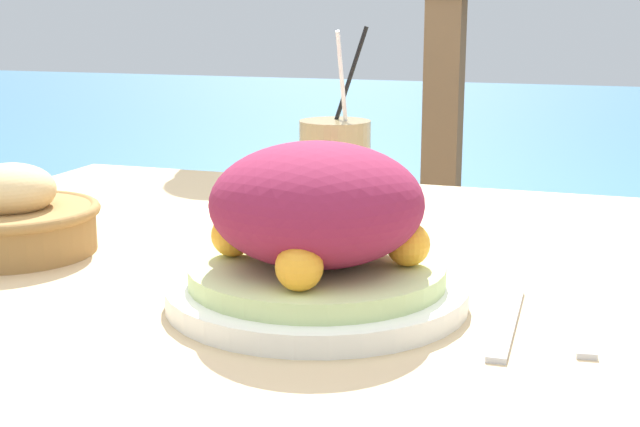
{
  "coord_description": "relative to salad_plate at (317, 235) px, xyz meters",
  "views": [
    {
      "loc": [
        0.32,
        -0.83,
        1.01
      ],
      "look_at": [
        0.05,
        0.0,
        0.8
      ],
      "focal_mm": 50.0,
      "sensor_mm": 36.0,
      "label": 1
    }
  ],
  "objects": [
    {
      "name": "drink_glass",
      "position": [
        -0.06,
        0.25,
        0.0
      ],
      "size": [
        0.08,
        0.08,
        0.24
      ],
      "color": "tan",
      "rests_on": "patio_table"
    },
    {
      "name": "railing_fence",
      "position": [
        -0.08,
        1.0,
        0.03
      ],
      "size": [
        2.8,
        0.08,
        1.12
      ],
      "color": "brown",
      "rests_on": "ground_plane"
    },
    {
      "name": "bread_basket",
      "position": [
        -0.37,
        0.06,
        -0.03
      ],
      "size": [
        0.19,
        0.19,
        0.1
      ],
      "color": "olive",
      "rests_on": "patio_table"
    },
    {
      "name": "knife",
      "position": [
        0.23,
        0.03,
        -0.06
      ],
      "size": [
        0.04,
        0.18,
        0.0
      ],
      "color": "silver",
      "rests_on": "patio_table"
    },
    {
      "name": "salad_plate",
      "position": [
        0.0,
        0.0,
        0.0
      ],
      "size": [
        0.28,
        0.28,
        0.15
      ],
      "color": "white",
      "rests_on": "patio_table"
    },
    {
      "name": "patio_table",
      "position": [
        -0.08,
        0.1,
        -0.16
      ],
      "size": [
        1.06,
        0.97,
        0.74
      ],
      "color": "tan",
      "rests_on": "ground_plane"
    },
    {
      "name": "fork",
      "position": [
        0.17,
        -0.0,
        -0.06
      ],
      "size": [
        0.02,
        0.18,
        0.0
      ],
      "color": "silver",
      "rests_on": "patio_table"
    },
    {
      "name": "sea_backdrop",
      "position": [
        -0.08,
        3.5,
        -0.56
      ],
      "size": [
        12.0,
        4.0,
        0.5
      ],
      "color": "teal",
      "rests_on": "ground_plane"
    }
  ]
}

